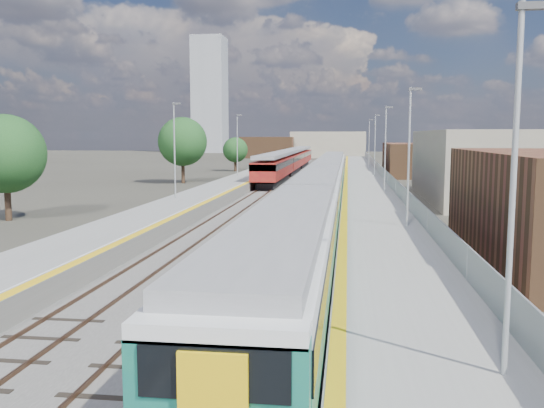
# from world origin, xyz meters

# --- Properties ---
(ground) EXTENTS (320.00, 320.00, 0.00)m
(ground) POSITION_xyz_m (0.00, 50.00, 0.00)
(ground) COLOR #47443A
(ground) RESTS_ON ground
(ballast_bed) EXTENTS (10.50, 155.00, 0.06)m
(ballast_bed) POSITION_xyz_m (-2.25, 52.50, 0.03)
(ballast_bed) COLOR #565451
(ballast_bed) RESTS_ON ground
(tracks) EXTENTS (8.96, 160.00, 0.17)m
(tracks) POSITION_xyz_m (-1.65, 54.18, 0.11)
(tracks) COLOR #4C3323
(tracks) RESTS_ON ground
(platform_right) EXTENTS (4.70, 155.00, 8.52)m
(platform_right) POSITION_xyz_m (5.28, 52.49, 0.54)
(platform_right) COLOR slate
(platform_right) RESTS_ON ground
(platform_left) EXTENTS (4.30, 155.00, 8.52)m
(platform_left) POSITION_xyz_m (-9.05, 52.49, 0.52)
(platform_left) COLOR slate
(platform_left) RESTS_ON ground
(buildings) EXTENTS (72.00, 185.50, 40.00)m
(buildings) POSITION_xyz_m (-18.12, 138.60, 10.70)
(buildings) COLOR brown
(buildings) RESTS_ON ground
(green_train) EXTENTS (2.75, 76.68, 3.03)m
(green_train) POSITION_xyz_m (1.50, 35.90, 2.13)
(green_train) COLOR black
(green_train) RESTS_ON ground
(red_train) EXTENTS (2.90, 58.73, 3.66)m
(red_train) POSITION_xyz_m (-5.50, 78.75, 2.16)
(red_train) COLOR black
(red_train) RESTS_ON ground
(tree_a) EXTENTS (5.48, 5.48, 7.43)m
(tree_a) POSITION_xyz_m (-20.26, 27.28, 4.68)
(tree_a) COLOR #382619
(tree_a) RESTS_ON ground
(tree_b) EXTENTS (6.08, 6.08, 8.24)m
(tree_b) POSITION_xyz_m (-17.11, 59.90, 5.19)
(tree_b) COLOR #382619
(tree_b) RESTS_ON ground
(tree_c) EXTENTS (4.18, 4.18, 5.66)m
(tree_c) POSITION_xyz_m (-15.39, 85.10, 3.56)
(tree_c) COLOR #382619
(tree_c) RESTS_ON ground
(tree_d) EXTENTS (4.11, 4.11, 5.57)m
(tree_d) POSITION_xyz_m (21.88, 64.32, 3.50)
(tree_d) COLOR #382619
(tree_d) RESTS_ON ground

